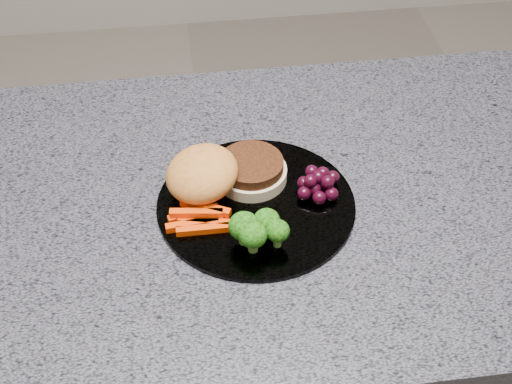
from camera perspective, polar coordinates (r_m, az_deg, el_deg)
countertop at (r=0.96m, az=-1.49°, el=-1.45°), size 1.20×0.60×0.04m
plate at (r=0.93m, az=0.00°, el=-1.02°), size 0.26×0.26×0.01m
burger at (r=0.94m, az=-2.91°, el=1.36°), size 0.19×0.15×0.05m
carrot_sticks at (r=0.91m, az=-4.53°, el=-2.06°), size 0.08×0.05×0.02m
broccoli at (r=0.86m, az=0.08°, el=-2.94°), size 0.07×0.06×0.05m
grape_bunch at (r=0.94m, az=5.04°, el=0.69°), size 0.06×0.06×0.03m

